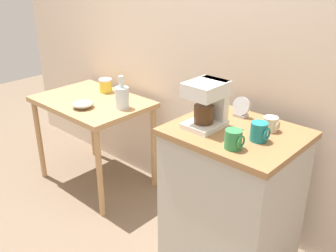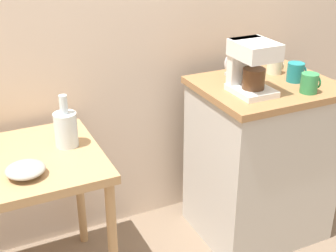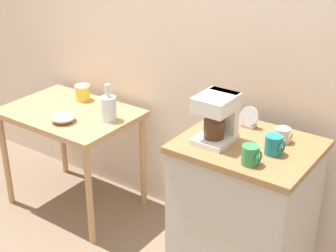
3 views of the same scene
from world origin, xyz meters
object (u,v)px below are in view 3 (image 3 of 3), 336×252
(mug_dark_teal, at_px, (274,145))
(coffee_maker, at_px, (218,116))
(mug_small_cream, at_px, (283,135))
(bowl_stoneware, at_px, (63,118))
(table_clock, at_px, (249,118))
(mug_tall_green, at_px, (251,155))
(glass_carafe_vase, at_px, (109,107))
(canister_enamel, at_px, (83,93))

(mug_dark_teal, bearing_deg, coffee_maker, -174.45)
(mug_dark_teal, relative_size, mug_small_cream, 1.13)
(bowl_stoneware, distance_m, table_clock, 1.23)
(mug_tall_green, bearing_deg, mug_small_cream, 84.66)
(coffee_maker, distance_m, mug_small_cream, 0.36)
(bowl_stoneware, xyz_separation_m, mug_small_cream, (1.40, 0.23, 0.18))
(glass_carafe_vase, relative_size, table_clock, 2.04)
(mug_tall_green, relative_size, table_clock, 0.81)
(coffee_maker, bearing_deg, mug_dark_teal, 5.55)
(mug_small_cream, height_order, table_clock, table_clock)
(canister_enamel, bearing_deg, table_clock, -2.27)
(table_clock, bearing_deg, mug_dark_teal, -41.07)
(canister_enamel, bearing_deg, coffee_maker, -13.15)
(canister_enamel, relative_size, mug_dark_teal, 1.13)
(canister_enamel, distance_m, mug_small_cream, 1.58)
(canister_enamel, xyz_separation_m, table_clock, (1.34, -0.05, 0.17))
(glass_carafe_vase, height_order, canister_enamel, glass_carafe_vase)
(mug_tall_green, xyz_separation_m, table_clock, (-0.20, 0.38, 0.01))
(glass_carafe_vase, distance_m, mug_tall_green, 1.19)
(glass_carafe_vase, bearing_deg, bowl_stoneware, -138.42)
(glass_carafe_vase, bearing_deg, coffee_maker, -9.20)
(mug_tall_green, distance_m, table_clock, 0.43)
(mug_dark_teal, xyz_separation_m, table_clock, (-0.25, 0.21, 0.00))
(glass_carafe_vase, height_order, mug_dark_teal, mug_dark_teal)
(mug_tall_green, bearing_deg, bowl_stoneware, 176.68)
(mug_tall_green, bearing_deg, mug_dark_teal, 73.78)
(mug_tall_green, relative_size, mug_small_cream, 1.11)
(mug_dark_teal, bearing_deg, glass_carafe_vase, 174.58)
(coffee_maker, bearing_deg, mug_small_cream, 31.96)
(glass_carafe_vase, relative_size, mug_tall_green, 2.54)
(mug_dark_teal, height_order, table_clock, table_clock)
(canister_enamel, relative_size, table_clock, 0.93)
(bowl_stoneware, distance_m, mug_tall_green, 1.39)
(coffee_maker, distance_m, mug_tall_green, 0.31)
(glass_carafe_vase, bearing_deg, table_clock, 6.00)
(canister_enamel, bearing_deg, mug_dark_teal, -9.58)
(mug_dark_teal, relative_size, mug_tall_green, 1.02)
(coffee_maker, height_order, mug_dark_teal, coffee_maker)
(coffee_maker, xyz_separation_m, mug_tall_green, (0.26, -0.13, -0.09))
(canister_enamel, bearing_deg, bowl_stoneware, -65.10)
(coffee_maker, relative_size, mug_tall_green, 2.66)
(coffee_maker, bearing_deg, canister_enamel, 166.85)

